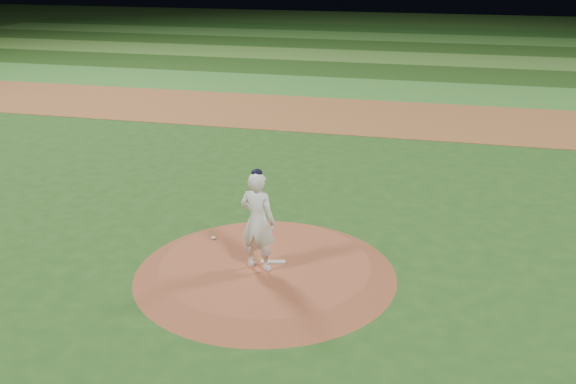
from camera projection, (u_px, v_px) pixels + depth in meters
The scene contains 12 objects.
ground at pixel (265, 273), 13.52m from camera, with size 120.00×120.00×0.00m, color #244F19.
infield_dirt_band at pixel (358, 116), 26.23m from camera, with size 70.00×6.00×0.02m, color brown.
outfield_stripe_0 at pixel (373, 89), 31.22m from camera, with size 70.00×5.00×0.02m, color #36782B.
outfield_stripe_1 at pixel (384, 71), 35.76m from camera, with size 70.00×5.00×0.02m, color #1F4215.
outfield_stripe_2 at pixel (392, 57), 40.30m from camera, with size 70.00×5.00×0.02m, color #43782B.
outfield_stripe_3 at pixel (399, 46), 44.84m from camera, with size 70.00×5.00×0.02m, color #1F4516.
outfield_stripe_4 at pixel (404, 37), 49.38m from camera, with size 70.00×5.00×0.02m, color #376F28.
outfield_stripe_5 at pixel (408, 30), 53.92m from camera, with size 70.00×5.00×0.02m, color #1B4A18.
pitchers_mound at pixel (265, 268), 13.48m from camera, with size 5.50×5.50×0.25m, color brown.
pitching_rubber at pixel (273, 262), 13.45m from camera, with size 0.51×0.13×0.03m, color silver.
rosin_bag at pixel (214, 238), 14.52m from camera, with size 0.10×0.10×0.06m, color white.
pitcher_on_mound at pixel (258, 221), 12.84m from camera, with size 0.85×0.65×2.15m.
Camera 1 is at (3.33, -11.57, 6.41)m, focal length 40.00 mm.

